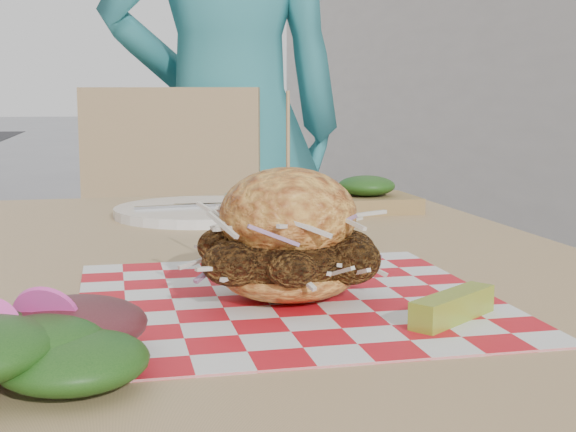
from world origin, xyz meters
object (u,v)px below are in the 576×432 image
diner (228,126)px  sandwich (288,242)px  patio_table (241,329)px  patio_chair (187,264)px

diner → sandwich: diner is taller
patio_table → sandwich: 0.22m
diner → patio_table: size_ratio=1.43×
patio_chair → diner: bearing=73.8°
patio_chair → sandwich: bearing=-75.2°
diner → patio_table: 1.17m
diner → patio_chair: diner is taller
patio_chair → sandwich: 1.15m
diner → patio_chair: size_ratio=1.80×
sandwich → patio_table: bearing=94.0°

